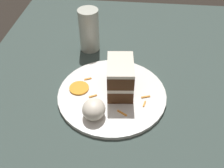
# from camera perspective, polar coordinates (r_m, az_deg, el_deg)

# --- Properties ---
(ground_plane) EXTENTS (6.00, 6.00, 0.00)m
(ground_plane) POSITION_cam_1_polar(r_m,az_deg,el_deg) (0.72, 1.44, -5.84)
(ground_plane) COLOR black
(ground_plane) RESTS_ON ground
(dining_table) EXTENTS (1.17, 0.84, 0.04)m
(dining_table) POSITION_cam_1_polar(r_m,az_deg,el_deg) (0.70, 1.46, -4.81)
(dining_table) COLOR #384742
(dining_table) RESTS_ON ground
(plate) EXTENTS (0.29, 0.29, 0.01)m
(plate) POSITION_cam_1_polar(r_m,az_deg,el_deg) (0.70, 0.00, -2.24)
(plate) COLOR white
(plate) RESTS_ON dining_table
(cake_slice) EXTENTS (0.11, 0.07, 0.09)m
(cake_slice) POSITION_cam_1_polar(r_m,az_deg,el_deg) (0.67, 1.78, 1.47)
(cake_slice) COLOR #4C2D19
(cake_slice) RESTS_ON plate
(cream_dollop) EXTENTS (0.06, 0.06, 0.04)m
(cream_dollop) POSITION_cam_1_polar(r_m,az_deg,el_deg) (0.63, -3.98, -5.47)
(cream_dollop) COLOR silver
(cream_dollop) RESTS_ON plate
(orange_garnish) EXTENTS (0.05, 0.05, 0.00)m
(orange_garnish) POSITION_cam_1_polar(r_m,az_deg,el_deg) (0.71, -7.17, -0.88)
(orange_garnish) COLOR orange
(orange_garnish) RESTS_ON plate
(carrot_shreds_scatter) EXTENTS (0.19, 0.18, 0.00)m
(carrot_shreds_scatter) POSITION_cam_1_polar(r_m,az_deg,el_deg) (0.70, 1.54, -1.75)
(carrot_shreds_scatter) COLOR orange
(carrot_shreds_scatter) RESTS_ON plate
(drinking_glass) EXTENTS (0.06, 0.06, 0.14)m
(drinking_glass) POSITION_cam_1_polar(r_m,az_deg,el_deg) (0.84, -4.98, 11.07)
(drinking_glass) COLOR beige
(drinking_glass) RESTS_ON dining_table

